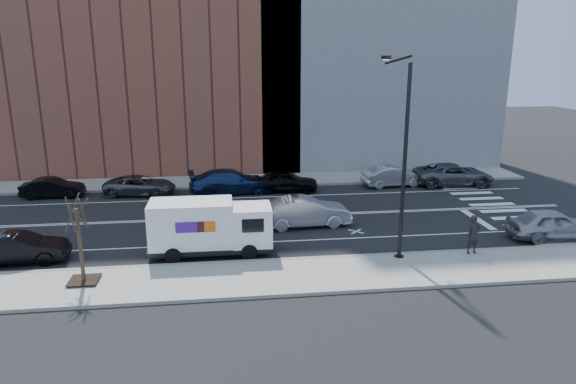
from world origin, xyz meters
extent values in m
plane|color=black|center=(0.00, 0.00, 0.00)|extent=(120.00, 120.00, 0.00)
cube|color=gray|center=(0.00, -8.80, 0.07)|extent=(44.00, 3.60, 0.15)
cube|color=gray|center=(0.00, 8.80, 0.07)|extent=(44.00, 3.60, 0.15)
cube|color=gray|center=(0.00, -7.00, 0.08)|extent=(44.00, 0.25, 0.17)
cube|color=gray|center=(0.00, 7.00, 0.08)|extent=(44.00, 0.25, 0.17)
cube|color=brown|center=(-8.00, 15.60, 11.00)|extent=(26.00, 10.00, 22.00)
cube|color=slate|center=(12.00, 15.60, 13.00)|extent=(20.00, 10.00, 26.00)
cylinder|color=black|center=(7.00, -7.40, 4.50)|extent=(0.18, 0.18, 9.00)
cylinder|color=black|center=(7.00, -7.40, 0.10)|extent=(0.44, 0.44, 0.20)
sphere|color=black|center=(7.00, -7.40, 8.95)|extent=(0.20, 0.20, 0.20)
cylinder|color=black|center=(7.00, -5.70, 9.10)|extent=(0.11, 3.49, 0.48)
cube|color=black|center=(7.00, -4.00, 9.20)|extent=(0.25, 0.80, 0.18)
cube|color=#FFF2CC|center=(7.00, -4.00, 9.10)|extent=(0.18, 0.55, 0.03)
cube|color=black|center=(-7.00, -8.40, 0.23)|extent=(1.20, 1.20, 0.04)
cylinder|color=#382B1E|center=(-7.00, -8.40, 1.75)|extent=(0.16, 0.16, 3.20)
cylinder|color=#382B1E|center=(-6.75, -8.40, 3.15)|extent=(0.06, 0.80, 1.44)
cylinder|color=#382B1E|center=(-6.92, -8.16, 3.15)|extent=(0.81, 0.31, 1.19)
cylinder|color=#382B1E|center=(-7.20, -8.25, 3.15)|extent=(0.58, 0.76, 1.50)
cylinder|color=#382B1E|center=(-7.20, -8.55, 3.15)|extent=(0.47, 0.61, 1.37)
cylinder|color=#382B1E|center=(-6.92, -8.64, 3.15)|extent=(0.72, 0.29, 1.13)
cube|color=black|center=(-1.83, -5.60, 0.42)|extent=(5.74, 1.98, 0.28)
cube|color=white|center=(0.21, -5.61, 1.43)|extent=(1.86, 2.00, 1.85)
cube|color=black|center=(1.15, -5.62, 1.71)|extent=(0.07, 1.71, 0.88)
cube|color=black|center=(0.20, -6.62, 1.71)|extent=(1.02, 0.04, 0.65)
cube|color=black|center=(0.21, -4.61, 1.71)|extent=(1.02, 0.04, 0.65)
cube|color=black|center=(1.11, -5.62, 0.51)|extent=(0.15, 1.85, 0.32)
cube|color=white|center=(-2.66, -5.59, 1.62)|extent=(3.90, 2.06, 2.13)
cube|color=#47198C|center=(-2.67, -6.63, 1.76)|extent=(1.29, 0.03, 0.51)
cube|color=orange|center=(-1.93, -6.63, 1.76)|extent=(0.83, 0.02, 0.51)
cube|color=#47198C|center=(-2.65, -4.56, 1.76)|extent=(1.29, 0.03, 0.51)
cube|color=orange|center=(-1.91, -4.56, 1.76)|extent=(0.83, 0.02, 0.51)
cylinder|color=black|center=(0.02, -6.54, 0.39)|extent=(0.78, 0.26, 0.78)
cylinder|color=black|center=(0.03, -4.69, 0.39)|extent=(0.78, 0.26, 0.78)
cylinder|color=black|center=(-3.50, -6.51, 0.39)|extent=(0.78, 0.26, 0.78)
cylinder|color=black|center=(-3.48, -4.66, 0.39)|extent=(0.78, 0.26, 0.78)
imported|color=black|center=(-12.55, 6.03, 0.66)|extent=(4.05, 1.45, 1.33)
imported|color=#494C51|center=(-6.80, 5.97, 0.66)|extent=(4.98, 2.72, 1.32)
imported|color=navy|center=(-0.64, 5.67, 0.83)|extent=(5.93, 2.95, 1.65)
imported|color=black|center=(3.20, 5.58, 0.77)|extent=(4.67, 2.25, 1.54)
imported|color=#A5A4A9|center=(11.20, 6.09, 0.75)|extent=(4.67, 2.05, 1.49)
imported|color=#4F5157|center=(15.70, 5.91, 0.80)|extent=(5.91, 3.07, 1.59)
imported|color=silver|center=(3.42, -1.97, 0.83)|extent=(5.13, 2.09, 1.65)
imported|color=black|center=(-10.53, -5.55, 0.71)|extent=(4.39, 1.81, 1.42)
imported|color=#9E9EA2|center=(15.89, -5.63, 0.79)|extent=(4.72, 2.09, 1.58)
imported|color=black|center=(10.60, -7.41, 1.09)|extent=(0.75, 0.55, 1.89)
camera|label=1|loc=(-1.00, -29.06, 9.37)|focal=32.00mm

